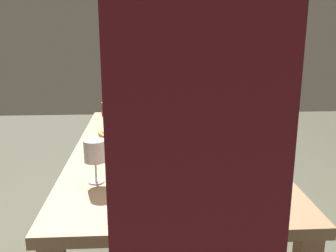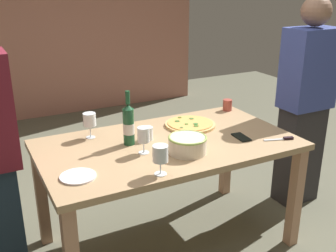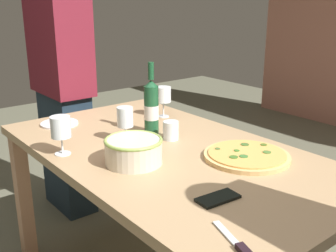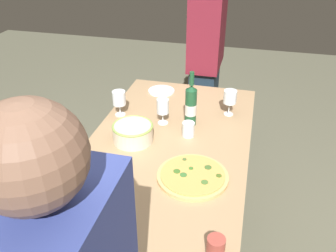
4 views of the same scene
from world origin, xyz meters
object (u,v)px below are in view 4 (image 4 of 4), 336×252
object	(u,v)px
serving_bowl	(133,132)
side_plate	(161,91)
wine_bottle	(191,105)
cup_amber	(216,247)
dining_table	(168,156)
cell_phone	(112,189)
wine_glass_far_left	(119,98)
cup_ceramic	(188,129)
wine_glass_by_bottle	(230,98)
pizza_knife	(61,216)
pizza	(193,176)
person_host	(206,63)
wine_glass_near_pizza	(163,107)

from	to	relation	value
serving_bowl	side_plate	size ratio (longest dim) A/B	1.22
wine_bottle	cup_amber	bearing A→B (deg)	16.44
dining_table	cell_phone	distance (m)	0.49
wine_glass_far_left	cup_ceramic	distance (m)	0.50
cup_amber	side_plate	size ratio (longest dim) A/B	0.45
cup_ceramic	cell_phone	xyz separation A→B (m)	(0.55, -0.25, -0.04)
wine_glass_by_bottle	cell_phone	distance (m)	0.98
cup_ceramic	pizza_knife	size ratio (longest dim) A/B	0.45
pizza	cell_phone	bearing A→B (deg)	-62.79
wine_glass_by_bottle	person_host	world-z (taller)	person_host
wine_glass_far_left	cell_phone	bearing A→B (deg)	17.48
cup_amber	side_plate	world-z (taller)	cup_amber
cup_ceramic	person_host	size ratio (longest dim) A/B	0.05
wine_glass_far_left	cup_amber	size ratio (longest dim) A/B	1.90
wine_bottle	side_plate	xyz separation A→B (m)	(-0.41, -0.29, -0.13)
dining_table	person_host	xyz separation A→B (m)	(-1.11, 0.04, 0.15)
dining_table	wine_glass_near_pizza	xyz separation A→B (m)	(-0.20, -0.08, 0.20)
dining_table	pizza	world-z (taller)	pizza
serving_bowl	dining_table	bearing A→B (deg)	98.04
side_plate	cup_amber	bearing A→B (deg)	22.86
cell_phone	wine_glass_by_bottle	bearing A→B (deg)	157.48
serving_bowl	cup_amber	bearing A→B (deg)	39.26
wine_glass_near_pizza	wine_glass_far_left	size ratio (longest dim) A/B	0.98
side_plate	wine_glass_far_left	bearing A→B (deg)	-22.89
dining_table	side_plate	size ratio (longest dim) A/B	8.45
cup_ceramic	pizza_knife	xyz separation A→B (m)	(0.77, -0.40, -0.04)
dining_table	serving_bowl	distance (m)	0.25
serving_bowl	wine_glass_by_bottle	size ratio (longest dim) A/B	1.39
wine_bottle	side_plate	world-z (taller)	wine_bottle
serving_bowl	cell_phone	bearing A→B (deg)	5.37
wine_glass_by_bottle	side_plate	size ratio (longest dim) A/B	0.88
dining_table	wine_bottle	xyz separation A→B (m)	(-0.23, 0.08, 0.22)
wine_glass_by_bottle	cup_amber	bearing A→B (deg)	3.14
cup_amber	wine_bottle	bearing A→B (deg)	-163.56
cell_phone	wine_bottle	bearing A→B (deg)	165.91
wine_bottle	side_plate	bearing A→B (deg)	-144.49
pizza	pizza_knife	bearing A→B (deg)	-51.35
wine_glass_near_pizza	wine_glass_by_bottle	bearing A→B (deg)	118.47
dining_table	pizza_knife	distance (m)	0.74
wine_glass_far_left	cell_phone	xyz separation A→B (m)	(0.69, 0.22, -0.11)
serving_bowl	cup_ceramic	bearing A→B (deg)	113.35
wine_glass_by_bottle	person_host	bearing A→B (deg)	-159.71
dining_table	serving_bowl	xyz separation A→B (m)	(0.03, -0.20, 0.15)
cell_phone	serving_bowl	bearing A→B (deg)	-169.43
pizza	wine_bottle	size ratio (longest dim) A/B	1.03
dining_table	person_host	bearing A→B (deg)	178.01
cup_ceramic	side_plate	xyz separation A→B (m)	(-0.54, -0.30, -0.04)
cup_amber	serving_bowl	bearing A→B (deg)	-140.74
wine_glass_by_bottle	dining_table	bearing A→B (deg)	-35.98
wine_glass_by_bottle	person_host	size ratio (longest dim) A/B	0.10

